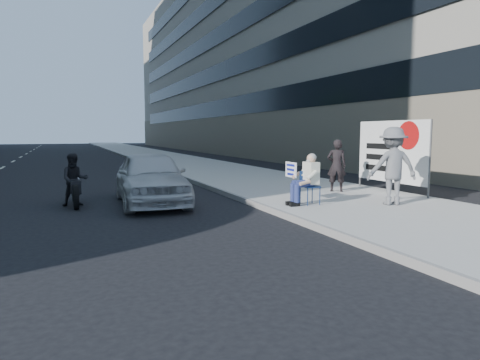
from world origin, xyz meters
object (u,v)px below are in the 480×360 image
seated_protester (306,176)px  motorcycle (75,182)px  protest_banner (392,151)px  pedestrian_woman (337,165)px  white_sedan_near (151,177)px  jogger (393,166)px

seated_protester → motorcycle: 6.20m
protest_banner → motorcycle: bearing=168.3°
pedestrian_woman → motorcycle: pedestrian_woman is taller
pedestrian_woman → protest_banner: 1.74m
pedestrian_woman → motorcycle: bearing=27.4°
seated_protester → pedestrian_woman: (2.20, 1.80, 0.09)m
pedestrian_woman → white_sedan_near: size_ratio=0.37×
white_sedan_near → motorcycle: 2.02m
jogger → white_sedan_near: jogger is taller
seated_protester → pedestrian_woman: size_ratio=0.80×
jogger → motorcycle: bearing=-9.7°
seated_protester → protest_banner: protest_banner is taller
pedestrian_woman → motorcycle: size_ratio=0.80×
protest_banner → white_sedan_near: size_ratio=0.70×
protest_banner → white_sedan_near: bearing=168.4°
motorcycle → pedestrian_woman: bearing=-11.1°
seated_protester → pedestrian_woman: bearing=39.3°
white_sedan_near → seated_protester: bearing=-33.8°
pedestrian_woman → motorcycle: (-7.61, 1.22, -0.33)m
protest_banner → motorcycle: size_ratio=1.50×
seated_protester → pedestrian_woman: 2.84m
seated_protester → jogger: bearing=-22.2°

